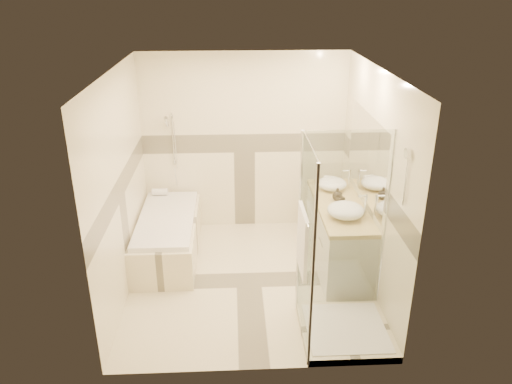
{
  "coord_description": "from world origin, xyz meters",
  "views": [
    {
      "loc": [
        -0.17,
        -5.11,
        3.36
      ],
      "look_at": [
        0.1,
        0.25,
        1.05
      ],
      "focal_mm": 35.0,
      "sensor_mm": 36.0,
      "label": 1
    }
  ],
  "objects_px": {
    "vanity": "(338,235)",
    "amenity_bottle_b": "(337,194)",
    "vessel_sink_near": "(332,184)",
    "bathtub": "(168,234)",
    "shower_enclosure": "(335,289)",
    "amenity_bottle_a": "(340,199)",
    "vessel_sink_far": "(346,210)"
  },
  "relations": [
    {
      "from": "vanity",
      "to": "vessel_sink_far",
      "type": "height_order",
      "value": "vessel_sink_far"
    },
    {
      "from": "shower_enclosure",
      "to": "amenity_bottle_a",
      "type": "bearing_deg",
      "value": 77.3
    },
    {
      "from": "bathtub",
      "to": "amenity_bottle_a",
      "type": "height_order",
      "value": "amenity_bottle_a"
    },
    {
      "from": "amenity_bottle_a",
      "to": "shower_enclosure",
      "type": "bearing_deg",
      "value": -102.7
    },
    {
      "from": "vessel_sink_far",
      "to": "amenity_bottle_b",
      "type": "bearing_deg",
      "value": 90.0
    },
    {
      "from": "vessel_sink_far",
      "to": "vessel_sink_near",
      "type": "bearing_deg",
      "value": 90.0
    },
    {
      "from": "vessel_sink_near",
      "to": "vessel_sink_far",
      "type": "xyz_separation_m",
      "value": [
        0.0,
        -0.82,
        0.01
      ]
    },
    {
      "from": "vanity",
      "to": "amenity_bottle_b",
      "type": "xyz_separation_m",
      "value": [
        -0.02,
        0.12,
        0.5
      ]
    },
    {
      "from": "shower_enclosure",
      "to": "vessel_sink_far",
      "type": "height_order",
      "value": "shower_enclosure"
    },
    {
      "from": "vanity",
      "to": "shower_enclosure",
      "type": "xyz_separation_m",
      "value": [
        -0.29,
        -1.27,
        0.08
      ]
    },
    {
      "from": "vessel_sink_near",
      "to": "vessel_sink_far",
      "type": "distance_m",
      "value": 0.82
    },
    {
      "from": "bathtub",
      "to": "vanity",
      "type": "bearing_deg",
      "value": -9.25
    },
    {
      "from": "bathtub",
      "to": "vanity",
      "type": "height_order",
      "value": "vanity"
    },
    {
      "from": "amenity_bottle_a",
      "to": "vessel_sink_far",
      "type": "bearing_deg",
      "value": -90.0
    },
    {
      "from": "bathtub",
      "to": "vessel_sink_near",
      "type": "height_order",
      "value": "vessel_sink_near"
    },
    {
      "from": "vessel_sink_far",
      "to": "amenity_bottle_b",
      "type": "distance_m",
      "value": 0.47
    },
    {
      "from": "shower_enclosure",
      "to": "bathtub",
      "type": "bearing_deg",
      "value": 138.9
    },
    {
      "from": "bathtub",
      "to": "amenity_bottle_b",
      "type": "distance_m",
      "value": 2.23
    },
    {
      "from": "vanity",
      "to": "shower_enclosure",
      "type": "height_order",
      "value": "shower_enclosure"
    },
    {
      "from": "vanity",
      "to": "vessel_sink_near",
      "type": "bearing_deg",
      "value": 92.48
    },
    {
      "from": "shower_enclosure",
      "to": "vessel_sink_far",
      "type": "distance_m",
      "value": 1.04
    },
    {
      "from": "vessel_sink_near",
      "to": "bathtub",
      "type": "bearing_deg",
      "value": -177.0
    },
    {
      "from": "bathtub",
      "to": "amenity_bottle_b",
      "type": "relative_size",
      "value": 10.82
    },
    {
      "from": "bathtub",
      "to": "shower_enclosure",
      "type": "bearing_deg",
      "value": -41.1
    },
    {
      "from": "vanity",
      "to": "amenity_bottle_a",
      "type": "relative_size",
      "value": 9.21
    },
    {
      "from": "shower_enclosure",
      "to": "amenity_bottle_a",
      "type": "xyz_separation_m",
      "value": [
        0.27,
        1.21,
        0.43
      ]
    },
    {
      "from": "amenity_bottle_b",
      "to": "vessel_sink_far",
      "type": "bearing_deg",
      "value": -90.0
    },
    {
      "from": "vessel_sink_near",
      "to": "vanity",
      "type": "bearing_deg",
      "value": -87.52
    },
    {
      "from": "vanity",
      "to": "amenity_bottle_a",
      "type": "height_order",
      "value": "amenity_bottle_a"
    },
    {
      "from": "shower_enclosure",
      "to": "amenity_bottle_a",
      "type": "distance_m",
      "value": 1.31
    },
    {
      "from": "vessel_sink_near",
      "to": "amenity_bottle_b",
      "type": "relative_size",
      "value": 2.39
    },
    {
      "from": "vanity",
      "to": "shower_enclosure",
      "type": "relative_size",
      "value": 0.79
    }
  ]
}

